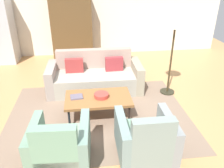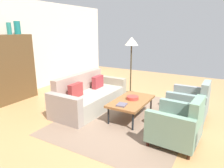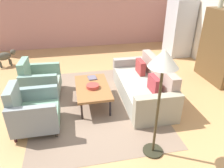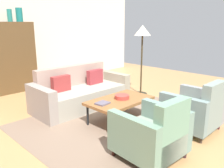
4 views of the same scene
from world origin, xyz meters
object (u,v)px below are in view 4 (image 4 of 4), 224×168
(fruit_bowl, at_px, (122,97))
(cabinet, at_px, (10,58))
(vase_round, at_px, (10,15))
(vase_small, at_px, (19,15))
(book_stack, at_px, (103,103))
(coffee_table, at_px, (120,101))
(couch, at_px, (80,93))
(floor_lamp, at_px, (142,37))
(armchair_left, at_px, (154,135))
(armchair_right, at_px, (196,111))

(fruit_bowl, xyz_separation_m, cabinet, (-0.60, 3.38, 0.44))
(cabinet, bearing_deg, fruit_bowl, -79.92)
(vase_round, relative_size, vase_small, 0.88)
(fruit_bowl, bearing_deg, book_stack, 174.93)
(coffee_table, distance_m, vase_small, 3.73)
(coffee_table, xyz_separation_m, book_stack, (-0.39, 0.04, 0.05))
(couch, distance_m, coffee_table, 1.19)
(book_stack, height_order, vase_small, vase_small)
(coffee_table, xyz_separation_m, vase_round, (-0.44, 3.37, 1.57))
(fruit_bowl, height_order, floor_lamp, floor_lamp)
(coffee_table, height_order, fruit_bowl, fruit_bowl)
(couch, xyz_separation_m, cabinet, (-0.54, 2.19, 0.61))
(armchair_left, bearing_deg, armchair_right, 3.46)
(armchair_right, height_order, fruit_bowl, armchair_right)
(cabinet, height_order, vase_round, vase_round)
(fruit_bowl, distance_m, cabinet, 3.46)
(armchair_right, relative_size, fruit_bowl, 3.29)
(coffee_table, xyz_separation_m, armchair_right, (0.60, -1.17, -0.04))
(cabinet, distance_m, floor_lamp, 3.43)
(book_stack, relative_size, cabinet, 0.13)
(fruit_bowl, xyz_separation_m, vase_small, (-0.25, 3.37, 1.52))
(couch, height_order, vase_small, vase_small)
(book_stack, height_order, floor_lamp, floor_lamp)
(coffee_table, relative_size, armchair_right, 1.36)
(coffee_table, distance_m, book_stack, 0.40)
(couch, relative_size, armchair_left, 2.40)
(armchair_right, relative_size, vase_small, 2.51)
(couch, distance_m, floor_lamp, 2.03)
(fruit_bowl, xyz_separation_m, book_stack, (-0.45, 0.04, -0.02))
(fruit_bowl, height_order, cabinet, cabinet)
(armchair_left, height_order, fruit_bowl, armchair_left)
(book_stack, xyz_separation_m, vase_round, (-0.05, 3.33, 1.52))
(vase_small, bearing_deg, cabinet, 179.23)
(fruit_bowl, relative_size, book_stack, 1.12)
(book_stack, relative_size, floor_lamp, 0.14)
(fruit_bowl, bearing_deg, coffee_table, 180.00)
(armchair_left, xyz_separation_m, fruit_bowl, (0.66, 1.17, 0.11))
(book_stack, height_order, cabinet, cabinet)
(armchair_right, xyz_separation_m, book_stack, (-0.99, 1.21, 0.09))
(armchair_right, distance_m, vase_small, 4.89)
(armchair_left, xyz_separation_m, cabinet, (0.06, 4.54, 0.56))
(book_stack, distance_m, vase_round, 3.66)
(armchair_left, relative_size, floor_lamp, 0.51)
(vase_round, relative_size, floor_lamp, 0.18)
(coffee_table, distance_m, armchair_left, 1.31)
(armchair_left, distance_m, fruit_bowl, 1.35)
(armchair_right, bearing_deg, floor_lamp, 62.62)
(couch, distance_m, cabinet, 2.34)
(vase_round, distance_m, vase_small, 0.25)
(coffee_table, distance_m, armchair_right, 1.31)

